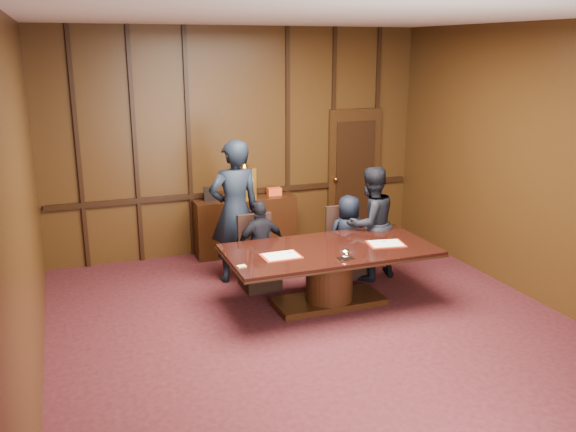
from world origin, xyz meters
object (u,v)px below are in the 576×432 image
at_px(witness_left, 235,211).
at_px(witness_right, 370,223).
at_px(signatory_left, 261,246).
at_px(sideboard, 245,223).
at_px(signatory_right, 348,237).
at_px(conference_table, 329,267).

xyz_separation_m(witness_left, witness_right, (1.79, -0.60, -0.19)).
height_order(signatory_left, witness_right, witness_right).
bearing_deg(witness_left, sideboard, -118.43).
bearing_deg(signatory_left, sideboard, -105.36).
bearing_deg(signatory_right, witness_right, 160.59).
bearing_deg(sideboard, witness_left, -113.18).
height_order(witness_left, witness_right, witness_left).
xyz_separation_m(sideboard, witness_right, (1.33, -1.67, 0.32)).
distance_m(signatory_right, witness_left, 1.64).
relative_size(conference_table, signatory_left, 2.12).
relative_size(sideboard, signatory_right, 1.33).
height_order(sideboard, signatory_right, sideboard).
relative_size(signatory_left, signatory_right, 1.03).
relative_size(sideboard, witness_left, 0.80).
bearing_deg(witness_left, witness_right, 156.27).
relative_size(sideboard, witness_right, 0.99).
bearing_deg(sideboard, signatory_left, -98.82).
bearing_deg(sideboard, conference_table, -80.02).
height_order(conference_table, witness_right, witness_right).
height_order(signatory_right, witness_left, witness_left).
height_order(signatory_left, witness_left, witness_left).
relative_size(conference_table, signatory_right, 2.18).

